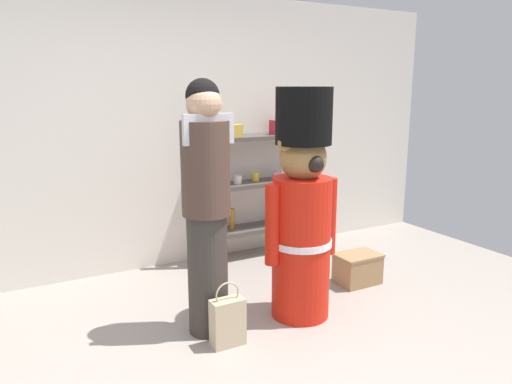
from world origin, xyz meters
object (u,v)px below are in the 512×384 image
at_px(merchandise_shelf, 257,179).
at_px(teddy_bear_guard, 302,210).
at_px(shopping_bag, 228,321).
at_px(person_shopper, 206,203).
at_px(display_crate, 357,268).

relative_size(merchandise_shelf, teddy_bear_guard, 0.91).
height_order(merchandise_shelf, shopping_bag, merchandise_shelf).
distance_m(merchandise_shelf, person_shopper, 1.70).
height_order(person_shopper, display_crate, person_shopper).
height_order(merchandise_shelf, teddy_bear_guard, teddy_bear_guard).
distance_m(person_shopper, display_crate, 1.73).
relative_size(person_shopper, shopping_bag, 3.91).
bearing_deg(person_shopper, teddy_bear_guard, -7.99).
distance_m(teddy_bear_guard, person_shopper, 0.74).
bearing_deg(display_crate, shopping_bag, -164.52).
bearing_deg(person_shopper, display_crate, 6.20).
height_order(teddy_bear_guard, display_crate, teddy_bear_guard).
bearing_deg(display_crate, teddy_bear_guard, -161.48).
relative_size(teddy_bear_guard, person_shopper, 0.97).
distance_m(teddy_bear_guard, display_crate, 1.09).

